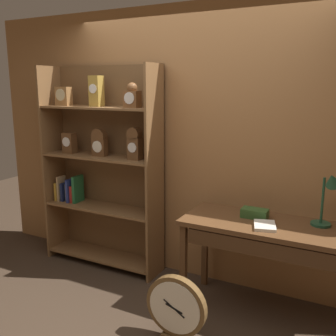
{
  "coord_description": "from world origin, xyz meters",
  "views": [
    {
      "loc": [
        1.42,
        -2.1,
        1.87
      ],
      "look_at": [
        -0.03,
        0.71,
        1.19
      ],
      "focal_mm": 41.08,
      "sensor_mm": 36.0,
      "label": 1
    }
  ],
  "objects_px": {
    "workbench": "(273,237)",
    "toolbox_small": "(255,213)",
    "bookshelf": "(102,166)",
    "desk_lamp": "(329,192)",
    "open_repair_manual": "(265,226)",
    "round_clock_large": "(176,308)"
  },
  "relations": [
    {
      "from": "workbench",
      "to": "desk_lamp",
      "type": "distance_m",
      "value": 0.54
    },
    {
      "from": "round_clock_large",
      "to": "toolbox_small",
      "type": "bearing_deg",
      "value": 62.37
    },
    {
      "from": "toolbox_small",
      "to": "round_clock_large",
      "type": "bearing_deg",
      "value": -117.63
    },
    {
      "from": "toolbox_small",
      "to": "workbench",
      "type": "bearing_deg",
      "value": -29.61
    },
    {
      "from": "open_repair_manual",
      "to": "round_clock_large",
      "type": "distance_m",
      "value": 0.91
    },
    {
      "from": "workbench",
      "to": "desk_lamp",
      "type": "relative_size",
      "value": 3.19
    },
    {
      "from": "toolbox_small",
      "to": "bookshelf",
      "type": "bearing_deg",
      "value": 175.51
    },
    {
      "from": "workbench",
      "to": "toolbox_small",
      "type": "xyz_separation_m",
      "value": [
        -0.18,
        0.1,
        0.13
      ]
    },
    {
      "from": "desk_lamp",
      "to": "bookshelf",
      "type": "bearing_deg",
      "value": 177.32
    },
    {
      "from": "toolbox_small",
      "to": "open_repair_manual",
      "type": "relative_size",
      "value": 0.97
    },
    {
      "from": "desk_lamp",
      "to": "round_clock_large",
      "type": "xyz_separation_m",
      "value": [
        -0.92,
        -0.73,
        -0.82
      ]
    },
    {
      "from": "bookshelf",
      "to": "toolbox_small",
      "type": "bearing_deg",
      "value": -4.49
    },
    {
      "from": "bookshelf",
      "to": "desk_lamp",
      "type": "relative_size",
      "value": 4.53
    },
    {
      "from": "workbench",
      "to": "round_clock_large",
      "type": "relative_size",
      "value": 2.84
    },
    {
      "from": "workbench",
      "to": "round_clock_large",
      "type": "xyz_separation_m",
      "value": [
        -0.55,
        -0.6,
        -0.45
      ]
    },
    {
      "from": "open_repair_manual",
      "to": "round_clock_large",
      "type": "height_order",
      "value": "open_repair_manual"
    },
    {
      "from": "toolbox_small",
      "to": "desk_lamp",
      "type": "bearing_deg",
      "value": 2.74
    },
    {
      "from": "workbench",
      "to": "toolbox_small",
      "type": "distance_m",
      "value": 0.25
    },
    {
      "from": "toolbox_small",
      "to": "open_repair_manual",
      "type": "distance_m",
      "value": 0.22
    },
    {
      "from": "toolbox_small",
      "to": "round_clock_large",
      "type": "relative_size",
      "value": 0.42
    },
    {
      "from": "bookshelf",
      "to": "open_repair_manual",
      "type": "height_order",
      "value": "bookshelf"
    },
    {
      "from": "workbench",
      "to": "desk_lamp",
      "type": "height_order",
      "value": "desk_lamp"
    }
  ]
}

